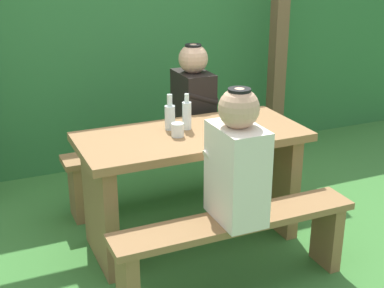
{
  "coord_description": "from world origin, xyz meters",
  "views": [
    {
      "loc": [
        -1.26,
        -2.86,
        1.85
      ],
      "look_at": [
        0.0,
        0.0,
        0.67
      ],
      "focal_mm": 50.74,
      "sensor_mm": 36.0,
      "label": 1
    }
  ],
  "objects_px": {
    "bench_near": "(236,238)",
    "drinking_glass": "(178,130)",
    "picnic_table": "(192,169)",
    "cell_phone": "(215,125)",
    "bottle_right": "(187,114)",
    "bench_far": "(160,162)",
    "person_white_shirt": "(237,161)",
    "person_black_coat": "(193,98)",
    "bottle_left": "(170,116)"
  },
  "relations": [
    {
      "from": "bottle_left",
      "to": "cell_phone",
      "type": "distance_m",
      "value": 0.3
    },
    {
      "from": "bench_far",
      "to": "bottle_left",
      "type": "xyz_separation_m",
      "value": [
        -0.1,
        -0.47,
        0.51
      ]
    },
    {
      "from": "person_black_coat",
      "to": "bottle_right",
      "type": "xyz_separation_m",
      "value": [
        -0.27,
        -0.51,
        0.06
      ]
    },
    {
      "from": "person_black_coat",
      "to": "bottle_right",
      "type": "relative_size",
      "value": 3.18
    },
    {
      "from": "bench_far",
      "to": "bottle_left",
      "type": "distance_m",
      "value": 0.7
    },
    {
      "from": "picnic_table",
      "to": "cell_phone",
      "type": "relative_size",
      "value": 10.0
    },
    {
      "from": "bench_near",
      "to": "bench_far",
      "type": "xyz_separation_m",
      "value": [
        0.0,
        1.18,
        0.0
      ]
    },
    {
      "from": "bench_near",
      "to": "bottle_left",
      "type": "xyz_separation_m",
      "value": [
        -0.1,
        0.71,
        0.51
      ]
    },
    {
      "from": "bottle_right",
      "to": "cell_phone",
      "type": "height_order",
      "value": "bottle_right"
    },
    {
      "from": "person_black_coat",
      "to": "drinking_glass",
      "type": "relative_size",
      "value": 8.72
    },
    {
      "from": "picnic_table",
      "to": "bench_near",
      "type": "height_order",
      "value": "picnic_table"
    },
    {
      "from": "bench_far",
      "to": "person_black_coat",
      "type": "xyz_separation_m",
      "value": [
        0.27,
        -0.0,
        0.46
      ]
    },
    {
      "from": "bench_far",
      "to": "bottle_right",
      "type": "bearing_deg",
      "value": -89.77
    },
    {
      "from": "person_black_coat",
      "to": "drinking_glass",
      "type": "distance_m",
      "value": 0.72
    },
    {
      "from": "bench_near",
      "to": "drinking_glass",
      "type": "bearing_deg",
      "value": 100.36
    },
    {
      "from": "person_black_coat",
      "to": "bottle_right",
      "type": "bearing_deg",
      "value": -117.84
    },
    {
      "from": "person_white_shirt",
      "to": "bottle_left",
      "type": "height_order",
      "value": "person_white_shirt"
    },
    {
      "from": "person_white_shirt",
      "to": "person_black_coat",
      "type": "relative_size",
      "value": 1.0
    },
    {
      "from": "drinking_glass",
      "to": "picnic_table",
      "type": "bearing_deg",
      "value": 12.09
    },
    {
      "from": "picnic_table",
      "to": "bottle_left",
      "type": "bearing_deg",
      "value": 129.36
    },
    {
      "from": "picnic_table",
      "to": "drinking_glass",
      "type": "distance_m",
      "value": 0.3
    },
    {
      "from": "bench_near",
      "to": "person_white_shirt",
      "type": "distance_m",
      "value": 0.46
    },
    {
      "from": "person_white_shirt",
      "to": "person_black_coat",
      "type": "xyz_separation_m",
      "value": [
        0.28,
        1.17,
        0.0
      ]
    },
    {
      "from": "person_white_shirt",
      "to": "bottle_right",
      "type": "height_order",
      "value": "person_white_shirt"
    },
    {
      "from": "bench_far",
      "to": "person_black_coat",
      "type": "bearing_deg",
      "value": -0.7
    },
    {
      "from": "bench_near",
      "to": "bottle_right",
      "type": "height_order",
      "value": "bottle_right"
    },
    {
      "from": "person_white_shirt",
      "to": "cell_phone",
      "type": "height_order",
      "value": "person_white_shirt"
    },
    {
      "from": "drinking_glass",
      "to": "bottle_right",
      "type": "xyz_separation_m",
      "value": [
        0.11,
        0.1,
        0.05
      ]
    },
    {
      "from": "person_white_shirt",
      "to": "bottle_left",
      "type": "distance_m",
      "value": 0.71
    },
    {
      "from": "person_white_shirt",
      "to": "bottle_left",
      "type": "xyz_separation_m",
      "value": [
        -0.09,
        0.71,
        0.05
      ]
    },
    {
      "from": "drinking_glass",
      "to": "person_white_shirt",
      "type": "bearing_deg",
      "value": -80.12
    },
    {
      "from": "person_black_coat",
      "to": "drinking_glass",
      "type": "xyz_separation_m",
      "value": [
        -0.37,
        -0.61,
        0.0
      ]
    },
    {
      "from": "picnic_table",
      "to": "drinking_glass",
      "type": "xyz_separation_m",
      "value": [
        -0.1,
        -0.02,
        0.28
      ]
    },
    {
      "from": "person_white_shirt",
      "to": "bottle_left",
      "type": "bearing_deg",
      "value": 97.41
    },
    {
      "from": "person_black_coat",
      "to": "bench_far",
      "type": "bearing_deg",
      "value": 179.3
    },
    {
      "from": "bench_far",
      "to": "person_white_shirt",
      "type": "xyz_separation_m",
      "value": [
        -0.01,
        -1.18,
        0.46
      ]
    },
    {
      "from": "bottle_left",
      "to": "bottle_right",
      "type": "bearing_deg",
      "value": -20.88
    },
    {
      "from": "bench_near",
      "to": "bottle_right",
      "type": "bearing_deg",
      "value": 89.82
    },
    {
      "from": "person_white_shirt",
      "to": "cell_phone",
      "type": "bearing_deg",
      "value": 73.28
    },
    {
      "from": "picnic_table",
      "to": "bottle_right",
      "type": "bearing_deg",
      "value": 88.52
    },
    {
      "from": "bench_near",
      "to": "cell_phone",
      "type": "relative_size",
      "value": 10.0
    },
    {
      "from": "bottle_left",
      "to": "cell_phone",
      "type": "xyz_separation_m",
      "value": [
        0.29,
        -0.05,
        -0.08
      ]
    },
    {
      "from": "bench_near",
      "to": "bottle_left",
      "type": "relative_size",
      "value": 6.25
    },
    {
      "from": "person_white_shirt",
      "to": "person_black_coat",
      "type": "distance_m",
      "value": 1.21
    },
    {
      "from": "bench_far",
      "to": "person_white_shirt",
      "type": "relative_size",
      "value": 1.95
    },
    {
      "from": "bottle_right",
      "to": "bench_far",
      "type": "bearing_deg",
      "value": 90.23
    },
    {
      "from": "person_white_shirt",
      "to": "cell_phone",
      "type": "distance_m",
      "value": 0.68
    },
    {
      "from": "bench_near",
      "to": "person_black_coat",
      "type": "xyz_separation_m",
      "value": [
        0.27,
        1.18,
        0.46
      ]
    },
    {
      "from": "person_white_shirt",
      "to": "bottle_right",
      "type": "relative_size",
      "value": 3.18
    },
    {
      "from": "bench_near",
      "to": "cell_phone",
      "type": "xyz_separation_m",
      "value": [
        0.19,
        0.65,
        0.43
      ]
    }
  ]
}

